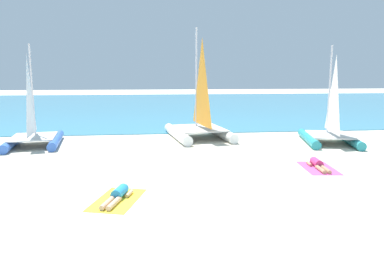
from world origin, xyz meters
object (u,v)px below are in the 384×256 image
sunbather_left (118,194)px  sailboat_white (199,122)px  sailboat_teal (330,129)px  towel_left (117,200)px  sailboat_blue (33,131)px  sunbather_right (318,164)px  towel_right (318,168)px

sunbather_left → sailboat_white: bearing=84.9°
sunbather_left → sailboat_teal: bearing=50.8°
sailboat_teal → towel_left: bearing=-131.3°
sailboat_teal → sailboat_blue: bearing=-170.4°
sailboat_blue → sailboat_teal: (14.51, -0.98, -0.00)m
sailboat_white → sunbather_right: bearing=-70.2°
sailboat_blue → towel_right: (11.82, -5.34, -0.72)m
sailboat_blue → towel_right: size_ratio=2.57×
sunbather_right → towel_right: bearing=-90.0°
sailboat_white → towel_left: bearing=-120.1°
sailboat_white → towel_right: (3.60, -6.54, -0.88)m
towel_left → sunbather_left: bearing=74.3°
sailboat_white → sunbather_right: size_ratio=3.78×
sailboat_blue → sailboat_teal: bearing=-13.4°
sailboat_teal → sunbather_right: 5.10m
sailboat_blue → towel_left: sailboat_blue is taller
sailboat_teal → sunbather_right: bearing=-108.6°
sunbather_left → sunbather_right: (7.03, 2.52, 0.00)m
sailboat_teal → sunbather_left: bearing=-131.5°
sunbather_left → sunbather_right: size_ratio=0.99×
sailboat_blue → sunbather_left: 9.17m
towel_left → towel_right: same height
towel_left → sunbather_right: (7.05, 2.59, 0.13)m
sailboat_white → sunbather_left: (-3.42, -9.00, -0.75)m
sailboat_teal → towel_left: (-9.73, -6.88, -0.72)m
sailboat_blue → towel_left: bearing=-68.2°
sailboat_blue → sunbather_left: (4.80, -7.79, -0.60)m
sailboat_teal → towel_right: bearing=-108.3°
sailboat_blue → sailboat_teal: 14.54m
sunbather_right → sailboat_white: bearing=125.0°
sunbather_left → towel_right: sunbather_left is taller
towel_right → sunbather_right: size_ratio=1.21×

